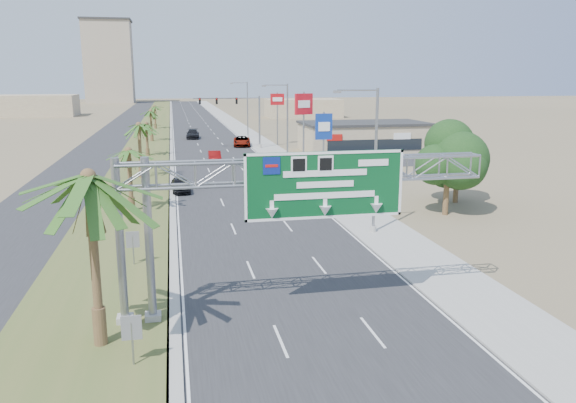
{
  "coord_description": "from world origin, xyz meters",
  "views": [
    {
      "loc": [
        -6.0,
        -14.0,
        10.61
      ],
      "look_at": [
        -0.13,
        14.56,
        4.2
      ],
      "focal_mm": 35.0,
      "sensor_mm": 36.0,
      "label": 1
    }
  ],
  "objects_px": {
    "car_left_lane": "(180,185)",
    "signal_mast": "(246,117)",
    "pole_sign_blue": "(324,128)",
    "car_right_lane": "(242,141)",
    "palm_near": "(88,178)",
    "sign_gantry": "(288,183)",
    "pole_sign_red_near": "(304,109)",
    "pole_sign_red_far": "(277,104)",
    "store_building": "(364,137)",
    "car_mid_lane": "(215,157)",
    "car_far": "(193,134)"
  },
  "relations": [
    {
      "from": "pole_sign_red_near",
      "to": "car_mid_lane",
      "type": "bearing_deg",
      "value": 139.79
    },
    {
      "from": "pole_sign_blue",
      "to": "pole_sign_red_near",
      "type": "bearing_deg",
      "value": 166.18
    },
    {
      "from": "sign_gantry",
      "to": "pole_sign_red_near",
      "type": "bearing_deg",
      "value": 75.87
    },
    {
      "from": "signal_mast",
      "to": "pole_sign_red_near",
      "type": "height_order",
      "value": "pole_sign_red_near"
    },
    {
      "from": "store_building",
      "to": "pole_sign_red_near",
      "type": "bearing_deg",
      "value": -128.93
    },
    {
      "from": "signal_mast",
      "to": "pole_sign_blue",
      "type": "xyz_separation_m",
      "value": [
        6.1,
        -22.62,
        0.07
      ]
    },
    {
      "from": "palm_near",
      "to": "pole_sign_blue",
      "type": "bearing_deg",
      "value": 63.66
    },
    {
      "from": "signal_mast",
      "to": "car_mid_lane",
      "type": "bearing_deg",
      "value": -113.52
    },
    {
      "from": "signal_mast",
      "to": "car_mid_lane",
      "type": "distance_m",
      "value": 15.57
    },
    {
      "from": "pole_sign_red_far",
      "to": "car_mid_lane",
      "type": "bearing_deg",
      "value": -123.47
    },
    {
      "from": "car_left_lane",
      "to": "car_right_lane",
      "type": "bearing_deg",
      "value": 70.14
    },
    {
      "from": "pole_sign_red_near",
      "to": "pole_sign_blue",
      "type": "distance_m",
      "value": 3.26
    },
    {
      "from": "palm_near",
      "to": "pole_sign_blue",
      "type": "xyz_separation_m",
      "value": [
        20.48,
        41.35,
        -2.01
      ]
    },
    {
      "from": "palm_near",
      "to": "pole_sign_red_far",
      "type": "height_order",
      "value": "pole_sign_red_far"
    },
    {
      "from": "car_left_lane",
      "to": "car_right_lane",
      "type": "height_order",
      "value": "car_right_lane"
    },
    {
      "from": "pole_sign_blue",
      "to": "pole_sign_red_far",
      "type": "bearing_deg",
      "value": 91.32
    },
    {
      "from": "car_right_lane",
      "to": "pole_sign_red_far",
      "type": "relative_size",
      "value": 0.67
    },
    {
      "from": "car_mid_lane",
      "to": "car_left_lane",
      "type": "bearing_deg",
      "value": -102.52
    },
    {
      "from": "palm_near",
      "to": "car_right_lane",
      "type": "relative_size",
      "value": 1.47
    },
    {
      "from": "car_mid_lane",
      "to": "store_building",
      "type": "bearing_deg",
      "value": 20.22
    },
    {
      "from": "car_left_lane",
      "to": "car_mid_lane",
      "type": "height_order",
      "value": "car_mid_lane"
    },
    {
      "from": "palm_near",
      "to": "pole_sign_blue",
      "type": "relative_size",
      "value": 1.22
    },
    {
      "from": "signal_mast",
      "to": "car_mid_lane",
      "type": "height_order",
      "value": "signal_mast"
    },
    {
      "from": "sign_gantry",
      "to": "car_right_lane",
      "type": "xyz_separation_m",
      "value": [
        5.87,
        65.22,
        -5.27
      ]
    },
    {
      "from": "car_right_lane",
      "to": "store_building",
      "type": "bearing_deg",
      "value": -21.37
    },
    {
      "from": "pole_sign_red_far",
      "to": "store_building",
      "type": "bearing_deg",
      "value": -40.24
    },
    {
      "from": "car_left_lane",
      "to": "signal_mast",
      "type": "bearing_deg",
      "value": 68.09
    },
    {
      "from": "palm_near",
      "to": "car_right_lane",
      "type": "xyz_separation_m",
      "value": [
        14.01,
        67.15,
        -6.14
      ]
    },
    {
      "from": "sign_gantry",
      "to": "pole_sign_red_far",
      "type": "distance_m",
      "value": 66.7
    },
    {
      "from": "palm_near",
      "to": "pole_sign_red_near",
      "type": "height_order",
      "value": "pole_sign_red_near"
    },
    {
      "from": "car_far",
      "to": "pole_sign_red_far",
      "type": "xyz_separation_m",
      "value": [
        13.11,
        -12.98,
        5.88
      ]
    },
    {
      "from": "car_mid_lane",
      "to": "car_right_lane",
      "type": "distance_m",
      "value": 17.85
    },
    {
      "from": "pole_sign_red_far",
      "to": "pole_sign_red_near",
      "type": "bearing_deg",
      "value": -93.72
    },
    {
      "from": "sign_gantry",
      "to": "signal_mast",
      "type": "xyz_separation_m",
      "value": [
        6.23,
        62.05,
        -1.21
      ]
    },
    {
      "from": "store_building",
      "to": "pole_sign_red_far",
      "type": "bearing_deg",
      "value": 139.76
    },
    {
      "from": "sign_gantry",
      "to": "pole_sign_red_far",
      "type": "bearing_deg",
      "value": 79.87
    },
    {
      "from": "car_right_lane",
      "to": "car_mid_lane",
      "type": "bearing_deg",
      "value": -101.73
    },
    {
      "from": "signal_mast",
      "to": "pole_sign_red_far",
      "type": "xyz_separation_m",
      "value": [
        5.5,
        3.62,
        1.82
      ]
    },
    {
      "from": "pole_sign_red_near",
      "to": "palm_near",
      "type": "bearing_deg",
      "value": -113.47
    },
    {
      "from": "store_building",
      "to": "pole_sign_red_near",
      "type": "distance_m",
      "value": 21.33
    },
    {
      "from": "car_left_lane",
      "to": "car_mid_lane",
      "type": "xyz_separation_m",
      "value": [
        4.66,
        18.86,
        0.03
      ]
    },
    {
      "from": "palm_near",
      "to": "car_far",
      "type": "height_order",
      "value": "palm_near"
    },
    {
      "from": "pole_sign_blue",
      "to": "car_right_lane",
      "type": "bearing_deg",
      "value": 104.08
    },
    {
      "from": "car_mid_lane",
      "to": "signal_mast",
      "type": "bearing_deg",
      "value": 67.85
    },
    {
      "from": "signal_mast",
      "to": "store_building",
      "type": "bearing_deg",
      "value": -19.54
    },
    {
      "from": "car_right_lane",
      "to": "pole_sign_red_near",
      "type": "height_order",
      "value": "pole_sign_red_near"
    },
    {
      "from": "car_right_lane",
      "to": "pole_sign_red_far",
      "type": "xyz_separation_m",
      "value": [
        5.86,
        0.44,
        5.88
      ]
    },
    {
      "from": "car_right_lane",
      "to": "pole_sign_red_near",
      "type": "xyz_separation_m",
      "value": [
        4.19,
        -25.24,
        6.39
      ]
    },
    {
      "from": "store_building",
      "to": "pole_sign_red_far",
      "type": "relative_size",
      "value": 2.13
    },
    {
      "from": "car_mid_lane",
      "to": "pole_sign_red_near",
      "type": "xyz_separation_m",
      "value": [
        9.82,
        -8.3,
        6.45
      ]
    }
  ]
}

